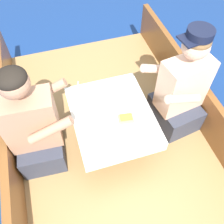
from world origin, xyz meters
TOP-DOWN VIEW (x-y plane):
  - ground_plane at (0.00, 0.00)m, footprint 60.00×60.00m
  - boat_deck at (0.00, 0.00)m, footprint 1.81×2.95m
  - gunwale_port at (-0.88, 0.00)m, footprint 0.06×2.95m
  - gunwale_starboard at (0.88, 0.00)m, footprint 0.06×2.95m
  - cockpit_table at (0.00, 0.02)m, footprint 0.66×0.80m
  - person_port at (-0.63, 0.04)m, footprint 0.54×0.47m
  - person_starboard at (0.63, 0.04)m, footprint 0.56×0.51m
  - plate_sandwich at (0.09, -0.08)m, footprint 0.21×0.21m
  - plate_bread at (-0.12, 0.03)m, footprint 0.22×0.22m
  - sandwich at (0.09, -0.08)m, footprint 0.13×0.09m
  - bowl_port_near at (-0.07, 0.21)m, footprint 0.11×0.11m
  - bowl_starboard_near at (-0.06, -0.27)m, footprint 0.14×0.14m
  - bowl_center_far at (0.19, -0.22)m, footprint 0.12×0.12m
  - coffee_cup_port at (0.19, 0.14)m, footprint 0.09×0.06m
  - coffee_cup_starboard at (-0.24, 0.28)m, footprint 0.10×0.07m
  - coffee_cup_center at (0.08, 0.23)m, footprint 0.10×0.07m
  - utensil_spoon_starboard at (0.10, 0.09)m, footprint 0.17×0.06m
  - utensil_knife_port at (0.09, 0.13)m, footprint 0.17×0.03m
  - utensil_knife_starboard at (-0.21, 0.38)m, footprint 0.06×0.17m

SIDE VIEW (x-z plane):
  - ground_plane at x=0.00m, z-range 0.00..0.00m
  - boat_deck at x=0.00m, z-range 0.00..0.26m
  - gunwale_port at x=-0.88m, z-range 0.26..0.67m
  - gunwale_starboard at x=0.88m, z-range 0.26..0.67m
  - cockpit_table at x=0.00m, z-range 0.41..0.80m
  - utensil_knife_port at x=0.09m, z-range 0.65..0.65m
  - utensil_knife_starboard at x=-0.21m, z-range 0.65..0.65m
  - utensil_spoon_starboard at x=0.10m, z-range 0.65..0.65m
  - plate_sandwich at x=0.09m, z-range 0.65..0.66m
  - plate_bread at x=-0.12m, z-range 0.65..0.66m
  - bowl_port_near at x=-0.07m, z-range 0.65..0.69m
  - bowl_starboard_near at x=-0.06m, z-range 0.65..0.69m
  - bowl_center_far at x=0.19m, z-range 0.65..0.69m
  - coffee_cup_center at x=0.08m, z-range 0.65..0.71m
  - coffee_cup_starboard at x=-0.24m, z-range 0.65..0.71m
  - sandwich at x=0.09m, z-range 0.65..0.70m
  - coffee_cup_port at x=0.19m, z-range 0.65..0.72m
  - person_port at x=-0.63m, z-range 0.16..1.20m
  - person_starboard at x=0.63m, z-range 0.16..1.22m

